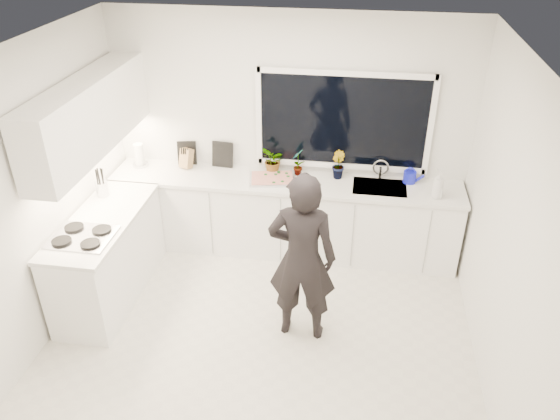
# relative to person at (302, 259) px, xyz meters

# --- Properties ---
(floor) EXTENTS (4.00, 3.50, 0.02)m
(floor) POSITION_rel_person_xyz_m (-0.36, -0.07, -0.87)
(floor) COLOR beige
(floor) RESTS_ON ground
(wall_back) EXTENTS (4.00, 0.02, 2.70)m
(wall_back) POSITION_rel_person_xyz_m (-0.36, 1.69, 0.49)
(wall_back) COLOR white
(wall_back) RESTS_ON ground
(wall_left) EXTENTS (0.02, 3.50, 2.70)m
(wall_left) POSITION_rel_person_xyz_m (-2.37, -0.07, 0.49)
(wall_left) COLOR white
(wall_left) RESTS_ON ground
(wall_right) EXTENTS (0.02, 3.50, 2.70)m
(wall_right) POSITION_rel_person_xyz_m (1.65, -0.07, 0.49)
(wall_right) COLOR white
(wall_right) RESTS_ON ground
(ceiling) EXTENTS (4.00, 3.50, 0.02)m
(ceiling) POSITION_rel_person_xyz_m (-0.36, -0.07, 1.85)
(ceiling) COLOR white
(ceiling) RESTS_ON wall_back
(window) EXTENTS (1.80, 0.02, 1.00)m
(window) POSITION_rel_person_xyz_m (0.24, 1.65, 0.69)
(window) COLOR black
(window) RESTS_ON wall_back
(base_cabinets_back) EXTENTS (3.92, 0.58, 0.88)m
(base_cabinets_back) POSITION_rel_person_xyz_m (-0.36, 1.38, -0.42)
(base_cabinets_back) COLOR white
(base_cabinets_back) RESTS_ON floor
(base_cabinets_left) EXTENTS (0.58, 1.60, 0.88)m
(base_cabinets_left) POSITION_rel_person_xyz_m (-2.03, 0.28, -0.42)
(base_cabinets_left) COLOR white
(base_cabinets_left) RESTS_ON floor
(countertop_back) EXTENTS (3.94, 0.62, 0.04)m
(countertop_back) POSITION_rel_person_xyz_m (-0.36, 1.37, 0.04)
(countertop_back) COLOR silver
(countertop_back) RESTS_ON base_cabinets_back
(countertop_left) EXTENTS (0.62, 1.60, 0.04)m
(countertop_left) POSITION_rel_person_xyz_m (-2.03, 0.28, 0.04)
(countertop_left) COLOR silver
(countertop_left) RESTS_ON base_cabinets_left
(upper_cabinets) EXTENTS (0.34, 2.10, 0.70)m
(upper_cabinets) POSITION_rel_person_xyz_m (-2.15, 0.63, 0.99)
(upper_cabinets) COLOR white
(upper_cabinets) RESTS_ON wall_left
(sink) EXTENTS (0.58, 0.42, 0.14)m
(sink) POSITION_rel_person_xyz_m (0.69, 1.38, 0.01)
(sink) COLOR silver
(sink) RESTS_ON countertop_back
(faucet) EXTENTS (0.03, 0.03, 0.22)m
(faucet) POSITION_rel_person_xyz_m (0.69, 1.58, 0.17)
(faucet) COLOR silver
(faucet) RESTS_ON countertop_back
(stovetop) EXTENTS (0.56, 0.48, 0.03)m
(stovetop) POSITION_rel_person_xyz_m (-2.05, -0.07, 0.08)
(stovetop) COLOR black
(stovetop) RESTS_ON countertop_left
(person) EXTENTS (0.63, 0.42, 1.71)m
(person) POSITION_rel_person_xyz_m (0.00, 0.00, 0.00)
(person) COLOR black
(person) RESTS_ON floor
(pizza_tray) EXTENTS (0.56, 0.46, 0.03)m
(pizza_tray) POSITION_rel_person_xyz_m (-0.50, 1.35, 0.08)
(pizza_tray) COLOR silver
(pizza_tray) RESTS_ON countertop_back
(pizza) EXTENTS (0.51, 0.41, 0.01)m
(pizza) POSITION_rel_person_xyz_m (-0.50, 1.35, 0.10)
(pizza) COLOR red
(pizza) RESTS_ON pizza_tray
(watering_can) EXTENTS (0.18, 0.18, 0.13)m
(watering_can) POSITION_rel_person_xyz_m (1.01, 1.54, 0.13)
(watering_can) COLOR #151AC7
(watering_can) RESTS_ON countertop_back
(paper_towel_roll) EXTENTS (0.14, 0.14, 0.26)m
(paper_towel_roll) POSITION_rel_person_xyz_m (-2.09, 1.48, 0.19)
(paper_towel_roll) COLOR silver
(paper_towel_roll) RESTS_ON countertop_back
(knife_block) EXTENTS (0.16, 0.14, 0.22)m
(knife_block) POSITION_rel_person_xyz_m (-1.54, 1.52, 0.17)
(knife_block) COLOR #9A7C47
(knife_block) RESTS_ON countertop_back
(utensil_crock) EXTENTS (0.16, 0.16, 0.16)m
(utensil_crock) POSITION_rel_person_xyz_m (-2.21, 0.73, 0.14)
(utensil_crock) COLOR #ADADB1
(utensil_crock) RESTS_ON countertop_left
(picture_frame_large) EXTENTS (0.22, 0.06, 0.28)m
(picture_frame_large) POSITION_rel_person_xyz_m (-1.56, 1.62, 0.20)
(picture_frame_large) COLOR black
(picture_frame_large) RESTS_ON countertop_back
(picture_frame_small) EXTENTS (0.25, 0.04, 0.30)m
(picture_frame_small) POSITION_rel_person_xyz_m (-1.13, 1.62, 0.21)
(picture_frame_small) COLOR black
(picture_frame_small) RESTS_ON countertop_back
(herb_plants) EXTENTS (0.98, 0.33, 0.32)m
(herb_plants) POSITION_rel_person_xyz_m (-0.31, 1.54, 0.22)
(herb_plants) COLOR #26662D
(herb_plants) RESTS_ON countertop_back
(soap_bottles) EXTENTS (0.16, 0.16, 0.31)m
(soap_bottles) POSITION_rel_person_xyz_m (1.28, 1.23, 0.21)
(soap_bottles) COLOR #D8BF66
(soap_bottles) RESTS_ON countertop_back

